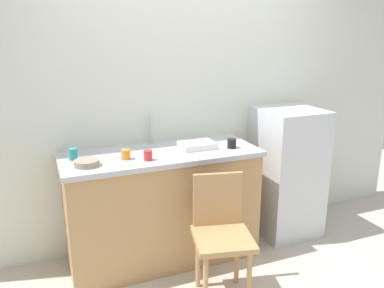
{
  "coord_description": "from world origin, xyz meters",
  "views": [
    {
      "loc": [
        -1.24,
        -2.22,
        1.86
      ],
      "look_at": [
        -0.09,
        0.6,
        0.99
      ],
      "focal_mm": 36.8,
      "sensor_mm": 36.0,
      "label": 1
    }
  ],
  "objects_px": {
    "terracotta_bowl": "(87,163)",
    "cup_black": "(232,143)",
    "chair": "(221,231)",
    "cup_orange": "(126,154)",
    "cup_red": "(148,155)",
    "cup_teal": "(73,154)",
    "refrigerator": "(286,172)",
    "dish_tray": "(197,145)"
  },
  "relations": [
    {
      "from": "refrigerator",
      "to": "cup_orange",
      "type": "relative_size",
      "value": 15.91
    },
    {
      "from": "cup_black",
      "to": "cup_teal",
      "type": "relative_size",
      "value": 0.89
    },
    {
      "from": "chair",
      "to": "cup_orange",
      "type": "height_order",
      "value": "cup_orange"
    },
    {
      "from": "cup_red",
      "to": "cup_teal",
      "type": "bearing_deg",
      "value": 156.21
    },
    {
      "from": "cup_red",
      "to": "cup_black",
      "type": "relative_size",
      "value": 0.99
    },
    {
      "from": "refrigerator",
      "to": "dish_tray",
      "type": "distance_m",
      "value": 1.0
    },
    {
      "from": "terracotta_bowl",
      "to": "cup_red",
      "type": "height_order",
      "value": "cup_red"
    },
    {
      "from": "cup_black",
      "to": "cup_red",
      "type": "bearing_deg",
      "value": -176.09
    },
    {
      "from": "refrigerator",
      "to": "dish_tray",
      "type": "bearing_deg",
      "value": -177.89
    },
    {
      "from": "dish_tray",
      "to": "cup_teal",
      "type": "relative_size",
      "value": 3.25
    },
    {
      "from": "cup_red",
      "to": "cup_orange",
      "type": "distance_m",
      "value": 0.17
    },
    {
      "from": "refrigerator",
      "to": "chair",
      "type": "height_order",
      "value": "refrigerator"
    },
    {
      "from": "chair",
      "to": "cup_orange",
      "type": "distance_m",
      "value": 0.9
    },
    {
      "from": "refrigerator",
      "to": "cup_black",
      "type": "xyz_separation_m",
      "value": [
        -0.66,
        -0.14,
        0.38
      ]
    },
    {
      "from": "refrigerator",
      "to": "cup_red",
      "type": "relative_size",
      "value": 15.69
    },
    {
      "from": "dish_tray",
      "to": "cup_orange",
      "type": "distance_m",
      "value": 0.61
    },
    {
      "from": "refrigerator",
      "to": "cup_black",
      "type": "distance_m",
      "value": 0.77
    },
    {
      "from": "cup_orange",
      "to": "chair",
      "type": "bearing_deg",
      "value": -44.9
    },
    {
      "from": "terracotta_bowl",
      "to": "cup_teal",
      "type": "bearing_deg",
      "value": 111.6
    },
    {
      "from": "dish_tray",
      "to": "cup_black",
      "type": "bearing_deg",
      "value": -20.99
    },
    {
      "from": "chair",
      "to": "cup_teal",
      "type": "distance_m",
      "value": 1.23
    },
    {
      "from": "cup_black",
      "to": "cup_teal",
      "type": "height_order",
      "value": "cup_teal"
    },
    {
      "from": "dish_tray",
      "to": "cup_red",
      "type": "bearing_deg",
      "value": -161.77
    },
    {
      "from": "chair",
      "to": "cup_orange",
      "type": "bearing_deg",
      "value": 148.06
    },
    {
      "from": "chair",
      "to": "cup_orange",
      "type": "xyz_separation_m",
      "value": [
        -0.54,
        0.54,
        0.48
      ]
    },
    {
      "from": "cup_black",
      "to": "refrigerator",
      "type": "bearing_deg",
      "value": 11.65
    },
    {
      "from": "chair",
      "to": "cup_black",
      "type": "xyz_separation_m",
      "value": [
        0.33,
        0.5,
        0.48
      ]
    },
    {
      "from": "cup_teal",
      "to": "cup_orange",
      "type": "bearing_deg",
      "value": -20.77
    },
    {
      "from": "chair",
      "to": "refrigerator",
      "type": "bearing_deg",
      "value": 45.6
    },
    {
      "from": "refrigerator",
      "to": "terracotta_bowl",
      "type": "bearing_deg",
      "value": -175.5
    },
    {
      "from": "chair",
      "to": "cup_black",
      "type": "height_order",
      "value": "cup_black"
    },
    {
      "from": "refrigerator",
      "to": "cup_red",
      "type": "bearing_deg",
      "value": -172.37
    },
    {
      "from": "cup_teal",
      "to": "chair",
      "type": "bearing_deg",
      "value": -36.77
    },
    {
      "from": "refrigerator",
      "to": "cup_orange",
      "type": "bearing_deg",
      "value": -176.34
    },
    {
      "from": "refrigerator",
      "to": "cup_teal",
      "type": "height_order",
      "value": "refrigerator"
    },
    {
      "from": "refrigerator",
      "to": "cup_black",
      "type": "height_order",
      "value": "refrigerator"
    },
    {
      "from": "chair",
      "to": "cup_black",
      "type": "relative_size",
      "value": 11.63
    },
    {
      "from": "cup_orange",
      "to": "refrigerator",
      "type": "bearing_deg",
      "value": 3.66
    },
    {
      "from": "terracotta_bowl",
      "to": "cup_black",
      "type": "bearing_deg",
      "value": 0.37
    },
    {
      "from": "cup_black",
      "to": "cup_teal",
      "type": "bearing_deg",
      "value": 171.89
    },
    {
      "from": "cup_red",
      "to": "dish_tray",
      "type": "bearing_deg",
      "value": 18.23
    },
    {
      "from": "dish_tray",
      "to": "terracotta_bowl",
      "type": "height_order",
      "value": "dish_tray"
    }
  ]
}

